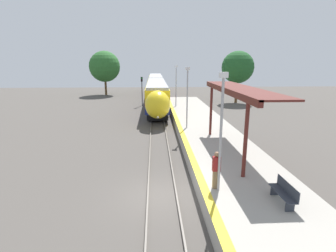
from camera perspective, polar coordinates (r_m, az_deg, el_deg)
ground_plane at (r=13.78m, az=-1.30°, el=-14.90°), size 120.00×120.00×0.00m
rail_left at (r=13.74m, az=-4.40°, el=-14.67°), size 0.08×90.00×0.15m
rail_right at (r=13.78m, az=1.80°, el=-14.55°), size 0.08×90.00×0.15m
train at (r=45.42m, az=-2.60°, el=8.21°), size 2.76×39.71×3.96m
platform_right at (r=14.33m, az=16.54°, el=-12.33°), size 5.10×64.00×0.89m
platform_bench at (r=12.19m, az=24.03°, el=-13.00°), size 0.44×1.79×0.89m
person_waiting at (r=12.36m, az=10.46°, el=-9.28°), size 0.36×0.24×1.79m
railway_signal at (r=40.90m, az=-5.70°, el=8.17°), size 0.28×0.28×4.44m
lamppost_near at (r=11.59m, az=11.51°, el=0.14°), size 0.36×0.20×5.32m
lamppost_mid at (r=23.15m, az=4.22°, el=7.05°), size 0.36×0.20×5.32m
lamppost_far at (r=34.94m, az=1.77°, el=9.31°), size 0.36×0.20×5.32m
station_canopy at (r=17.17m, az=14.33°, el=7.17°), size 2.02×11.12×4.18m
background_tree_left at (r=56.10m, az=-13.63°, el=12.47°), size 6.22×6.22×8.89m
background_tree_right at (r=45.29m, az=14.95°, el=12.24°), size 5.23×5.23×8.44m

